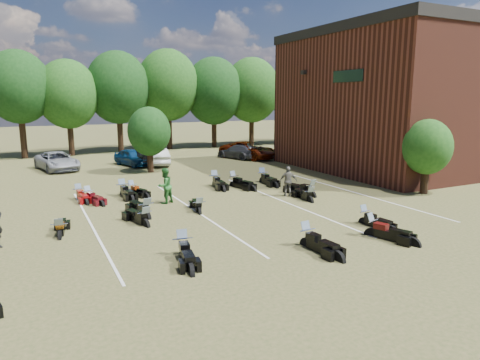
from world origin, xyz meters
TOP-DOWN VIEW (x-y plane):
  - ground at (0.00, 0.00)m, footprint 160.00×160.00m
  - car_2 at (-8.28, 19.75)m, footprint 3.44×5.49m
  - car_3 at (-1.70, 19.72)m, footprint 2.49×4.88m
  - car_4 at (-2.45, 19.34)m, footprint 2.83×4.45m
  - car_5 at (-0.56, 18.75)m, footprint 1.97×4.43m
  - car_6 at (8.13, 18.83)m, footprint 4.61×6.23m
  - car_7 at (7.32, 19.27)m, footprint 3.27×4.90m
  - person_green at (-3.87, 5.48)m, footprint 1.16×1.08m
  - person_grey at (2.91, 3.94)m, footprint 1.11×0.79m
  - motorcycle_1 at (-5.59, -2.35)m, footprint 1.13×2.43m
  - motorcycle_3 at (-1.06, -3.52)m, footprint 0.92×2.42m
  - motorcycle_4 at (2.98, -2.22)m, footprint 0.82×2.17m
  - motorcycle_5 at (2.06, -3.68)m, footprint 1.44×2.47m
  - motorcycle_8 at (-9.37, 1.72)m, footprint 0.98×2.17m
  - motorcycle_9 at (-5.50, 3.07)m, footprint 1.18×2.55m
  - motorcycle_10 at (-5.89, 1.80)m, footprint 1.25×2.38m
  - motorcycle_11 at (-2.99, 2.72)m, footprint 1.02×2.13m
  - motorcycle_12 at (4.03, 3.27)m, footprint 1.40×2.65m
  - motorcycle_13 at (3.23, 2.25)m, footprint 0.89×2.22m
  - motorcycle_14 at (-7.49, 7.80)m, footprint 1.28×2.19m
  - motorcycle_15 at (-7.90, 8.57)m, footprint 0.95×2.20m
  - motorcycle_16 at (-5.53, 8.39)m, footprint 0.97×2.44m
  - motorcycle_17 at (-4.96, 8.52)m, footprint 1.28×2.13m
  - motorcycle_18 at (0.33, 8.58)m, footprint 1.04×2.53m
  - motorcycle_19 at (1.32, 7.81)m, footprint 1.37×2.56m
  - motorcycle_20 at (3.62, 8.16)m, footprint 0.90×2.50m
  - brick_building at (22.00, 9.00)m, footprint 25.40×15.20m
  - tree_line at (-1.00, 29.00)m, footprint 56.00×6.00m
  - young_tree_near_building at (10.50, 1.00)m, footprint 2.80×2.80m
  - young_tree_midfield at (-2.00, 15.50)m, footprint 3.20×3.20m
  - parking_lines at (-3.00, 3.00)m, footprint 20.10×14.00m

SIDE VIEW (x-z plane):
  - ground at x=0.00m, z-range 0.00..0.00m
  - motorcycle_1 at x=-5.59m, z-range -0.65..0.65m
  - motorcycle_3 at x=-1.06m, z-range -0.66..0.66m
  - motorcycle_4 at x=2.98m, z-range -0.59..0.59m
  - motorcycle_5 at x=2.06m, z-range -0.66..0.66m
  - motorcycle_8 at x=-9.37m, z-range -0.58..0.58m
  - motorcycle_9 at x=-5.50m, z-range -0.68..0.68m
  - motorcycle_10 at x=-5.89m, z-range -0.63..0.63m
  - motorcycle_11 at x=-2.99m, z-range -0.57..0.57m
  - motorcycle_12 at x=4.03m, z-range -0.70..0.70m
  - motorcycle_13 at x=3.23m, z-range -0.60..0.60m
  - motorcycle_14 at x=-7.49m, z-range -0.58..0.58m
  - motorcycle_15 at x=-7.90m, z-range -0.59..0.59m
  - motorcycle_16 at x=-5.53m, z-range -0.66..0.66m
  - motorcycle_17 at x=-4.96m, z-range -0.57..0.57m
  - motorcycle_18 at x=0.33m, z-range -0.68..0.68m
  - motorcycle_19 at x=1.32m, z-range -0.68..0.68m
  - motorcycle_20 at x=3.62m, z-range -0.69..0.69m
  - parking_lines at x=-3.00m, z-range 0.00..0.01m
  - car_7 at x=7.32m, z-range 0.00..1.32m
  - car_3 at x=-1.70m, z-range 0.00..1.36m
  - car_4 at x=-2.45m, z-range 0.00..1.41m
  - car_5 at x=-0.56m, z-range 0.00..1.41m
  - car_2 at x=-8.28m, z-range 0.00..1.41m
  - car_6 at x=8.13m, z-range 0.00..1.57m
  - person_grey at x=2.91m, z-range 0.00..1.74m
  - person_green at x=-3.87m, z-range 0.00..1.90m
  - young_tree_near_building at x=10.50m, z-range 0.67..4.83m
  - young_tree_midfield at x=-2.00m, z-range 0.74..5.44m
  - brick_building at x=22.00m, z-range 0.01..10.71m
  - tree_line at x=-1.00m, z-range 1.42..11.20m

